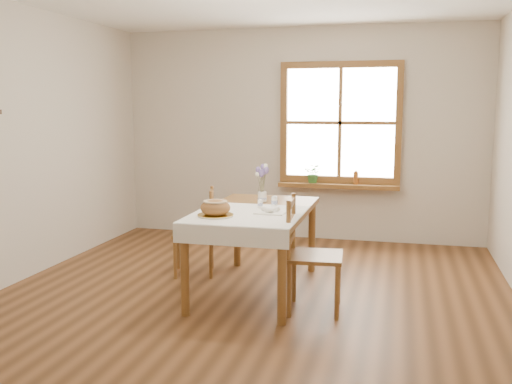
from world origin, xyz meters
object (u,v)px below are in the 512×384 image
dining_table (256,218)px  chair_left (194,231)px  chair_right (315,255)px  flower_vase (262,198)px  bread_plate (215,215)px

dining_table → chair_left: bearing=153.5°
chair_right → flower_vase: chair_right is taller
chair_left → chair_right: 1.50m
chair_left → chair_right: chair_right is taller
flower_vase → chair_left: bearing=178.4°
dining_table → bread_plate: bread_plate is taller
dining_table → bread_plate: bearing=-115.1°
chair_right → flower_vase: bearing=36.0°
chair_right → flower_vase: (-0.61, 0.71, 0.33)m
chair_right → flower_vase: size_ratio=10.18×
bread_plate → flower_vase: bearing=76.6°
chair_left → bread_plate: chair_left is taller
chair_left → chair_right: (1.31, -0.73, 0.04)m
chair_right → bread_plate: 0.87m
dining_table → chair_left: size_ratio=1.87×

